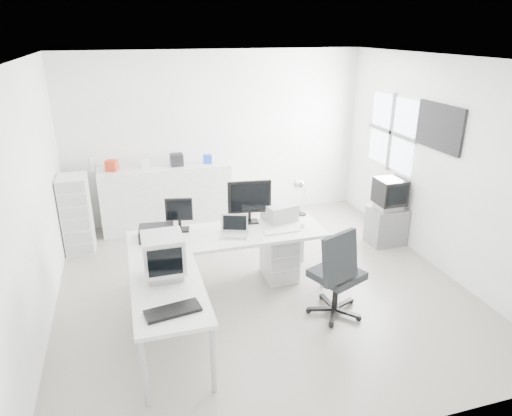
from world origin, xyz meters
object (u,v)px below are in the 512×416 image
object	(u,v)px
main_desk	(228,260)
inkjet_printer	(157,233)
crt_monitor	(164,257)
office_chair	(337,270)
laptop	(233,228)
drawer_pedestal	(279,256)
lcd_monitor_small	(179,215)
tv_cabinet	(386,225)
lcd_monitor_large	(249,201)
laser_printer	(280,212)
side_desk	(171,322)
sideboard	(167,197)
crt_tv	(390,194)
filing_cabinet	(77,214)

from	to	relation	value
main_desk	inkjet_printer	distance (m)	0.97
crt_monitor	office_chair	world-z (taller)	crt_monitor
laptop	drawer_pedestal	bearing A→B (deg)	32.59
office_chair	main_desk	bearing A→B (deg)	115.90
lcd_monitor_small	office_chair	distance (m)	2.02
tv_cabinet	inkjet_printer	bearing A→B (deg)	-172.23
lcd_monitor_large	laser_printer	size ratio (longest dim) A/B	1.49
side_desk	laser_printer	bearing A→B (deg)	39.52
tv_cabinet	lcd_monitor_small	bearing A→B (deg)	-174.18
office_chair	sideboard	world-z (taller)	office_chair
tv_cabinet	crt_tv	size ratio (longest dim) A/B	1.14
crt_tv	crt_monitor	bearing A→B (deg)	-157.68
side_desk	tv_cabinet	xyz separation A→B (m)	(3.46, 1.67, -0.09)
tv_cabinet	sideboard	xyz separation A→B (m)	(-3.15, 1.57, 0.23)
laser_printer	crt_tv	bearing A→B (deg)	-1.84
side_desk	filing_cabinet	bearing A→B (deg)	110.75
main_desk	crt_tv	bearing A→B (deg)	12.35
lcd_monitor_small	lcd_monitor_large	world-z (taller)	lcd_monitor_large
inkjet_printer	filing_cabinet	xyz separation A→B (m)	(-1.04, 1.53, -0.24)
side_desk	office_chair	xyz separation A→B (m)	(1.90, 0.18, 0.19)
office_chair	crt_tv	distance (m)	2.18
main_desk	laptop	size ratio (longest dim) A/B	7.58
drawer_pedestal	filing_cabinet	bearing A→B (deg)	148.53
inkjet_printer	office_chair	distance (m)	2.17
inkjet_printer	laser_printer	world-z (taller)	laser_printer
side_desk	sideboard	bearing A→B (deg)	84.39
drawer_pedestal	tv_cabinet	xyz separation A→B (m)	(1.91, 0.52, -0.01)
crt_monitor	crt_tv	bearing A→B (deg)	21.79
inkjet_printer	sideboard	size ratio (longest dim) A/B	0.20
laptop	laser_printer	size ratio (longest dim) A/B	0.81
laptop	office_chair	bearing A→B (deg)	-20.00
crt_monitor	main_desk	bearing A→B (deg)	44.47
side_desk	filing_cabinet	size ratio (longest dim) A/B	1.21
side_desk	laptop	bearing A→B (deg)	48.01
side_desk	crt_monitor	size ratio (longest dim) A/B	3.05
office_chair	tv_cabinet	world-z (taller)	office_chair
office_chair	crt_tv	size ratio (longest dim) A/B	2.25
laser_printer	drawer_pedestal	bearing A→B (deg)	-118.94
lcd_monitor_small	laser_printer	distance (m)	1.30
lcd_monitor_small	laptop	xyz separation A→B (m)	(0.60, -0.35, -0.11)
laser_printer	crt_monitor	bearing A→B (deg)	-158.78
main_desk	lcd_monitor_small	world-z (taller)	lcd_monitor_small
laser_printer	main_desk	bearing A→B (deg)	-176.20
drawer_pedestal	laser_printer	xyz separation A→B (m)	(0.05, 0.17, 0.56)
side_desk	sideboard	xyz separation A→B (m)	(0.32, 3.24, 0.15)
office_chair	crt_tv	xyz separation A→B (m)	(1.57, 1.50, 0.23)
drawer_pedestal	inkjet_printer	size ratio (longest dim) A/B	1.48
lcd_monitor_small	crt_tv	size ratio (longest dim) A/B	0.84
tv_cabinet	side_desk	bearing A→B (deg)	-154.23
inkjet_printer	crt_tv	xyz separation A→B (m)	(3.46, 0.47, -0.03)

